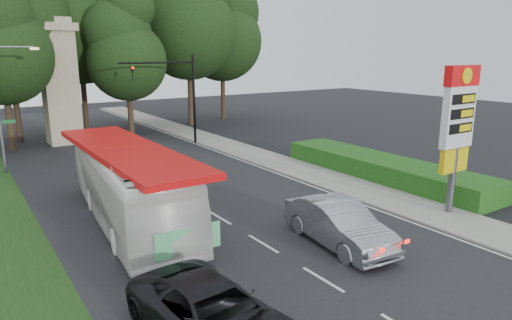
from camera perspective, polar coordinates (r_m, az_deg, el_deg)
ground at (r=15.56m, az=9.63°, el=-15.31°), size 120.00×120.00×0.00m
road_surface at (r=24.90m, az=-9.68°, el=-4.12°), size 14.00×80.00×0.02m
sidewalk_right at (r=29.23m, az=5.66°, el=-1.26°), size 3.00×80.00×0.12m
hedge at (r=28.39m, az=15.53°, el=-1.01°), size 3.00×14.00×1.20m
gas_station_pylon at (r=22.35m, az=23.94°, el=4.60°), size 2.10×0.45×6.85m
traffic_signal_mast at (r=37.15m, az=-9.64°, el=8.97°), size 6.10×0.35×7.20m
streetlight_signs at (r=32.01m, az=-29.27°, el=6.36°), size 2.75×0.98×8.00m
monument at (r=40.54m, az=-23.35°, el=9.05°), size 3.00×3.00×10.05m
tree_center_right at (r=46.13m, az=-21.49°, el=16.99°), size 9.24×9.24×18.15m
tree_east_near at (r=49.34m, az=-16.03°, el=15.53°), size 8.12×8.12×15.95m
tree_east_mid at (r=47.61m, az=-8.57°, el=17.99°), size 9.52×9.52×18.70m
tree_far_east at (r=51.63m, az=-4.30°, el=16.61°), size 8.68×8.68×17.05m
tree_monument_right at (r=41.38m, az=-15.91°, el=13.72°), size 6.72×6.72×13.20m
transit_bus at (r=20.85m, az=-15.62°, el=-3.06°), size 4.00×12.38×3.39m
sedan_silver at (r=18.24m, az=10.33°, el=-7.87°), size 2.46×5.49×1.75m
suv_charcoal at (r=12.51m, az=-5.45°, el=-18.71°), size 3.12×5.86×1.57m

